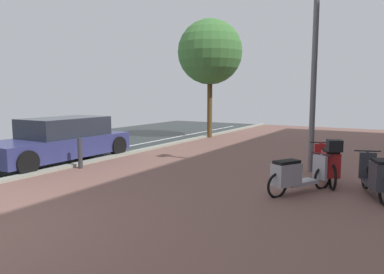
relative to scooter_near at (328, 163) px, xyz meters
name	(u,v)px	position (x,y,z in m)	size (l,w,h in m)	color
ground	(13,263)	(-2.58, -5.80, -0.51)	(21.00, 40.00, 0.13)	#242A29
scooter_near	(328,163)	(0.00, 0.00, 0.00)	(0.91, 1.72, 1.08)	black
scooter_far	(377,177)	(1.00, -0.64, -0.06)	(0.79, 1.66, 0.85)	black
scooter_extra	(295,175)	(-0.44, -1.14, -0.10)	(1.00, 1.60, 0.78)	black
parked_car_near	(61,141)	(-7.35, -1.05, 0.13)	(1.82, 4.34, 1.28)	navy
lamp_post	(315,56)	(-0.63, 1.18, 2.45)	(0.20, 0.52, 5.24)	slate
street_tree	(210,52)	(-6.24, 6.36, 3.33)	(2.88, 2.88, 5.27)	brown
bollard_far	(80,153)	(-6.06, -1.51, -0.07)	(0.12, 0.12, 0.82)	#38383D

